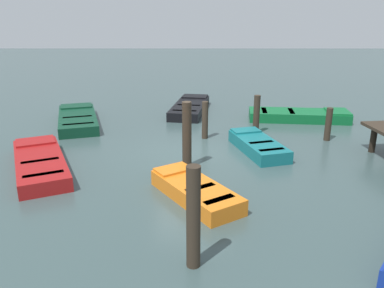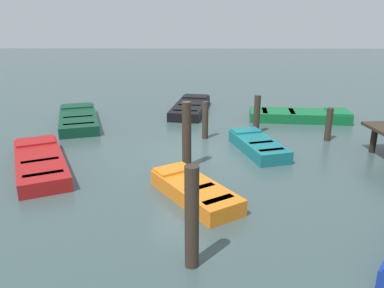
{
  "view_description": "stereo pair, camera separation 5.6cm",
  "coord_description": "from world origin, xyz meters",
  "px_view_note": "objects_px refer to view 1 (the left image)",
  "views": [
    {
      "loc": [
        12.0,
        0.02,
        4.4
      ],
      "look_at": [
        0.0,
        0.0,
        0.35
      ],
      "focal_mm": 36.47,
      "sensor_mm": 36.0,
      "label": 1
    },
    {
      "loc": [
        12.0,
        0.07,
        4.4
      ],
      "look_at": [
        0.0,
        0.0,
        0.35
      ],
      "focal_mm": 36.47,
      "sensor_mm": 36.0,
      "label": 2
    }
  ],
  "objects_px": {
    "rowboat_black": "(190,107)",
    "mooring_piling_near_right": "(256,114)",
    "rowboat_green": "(299,115)",
    "mooring_piling_far_left": "(187,135)",
    "mooring_piling_mid_left": "(328,124)",
    "mooring_piling_far_right": "(193,218)",
    "rowboat_teal": "(258,145)",
    "rowboat_orange": "(195,191)",
    "rowboat_dark_green": "(78,119)",
    "mooring_piling_near_left": "(205,120)",
    "rowboat_red": "(40,163)"
  },
  "relations": [
    {
      "from": "mooring_piling_far_left",
      "to": "mooring_piling_near_left",
      "type": "xyz_separation_m",
      "value": [
        -2.84,
        0.62,
        -0.31
      ]
    },
    {
      "from": "rowboat_dark_green",
      "to": "mooring_piling_near_left",
      "type": "bearing_deg",
      "value": -127.35
    },
    {
      "from": "rowboat_black",
      "to": "mooring_piling_near_left",
      "type": "height_order",
      "value": "mooring_piling_near_left"
    },
    {
      "from": "rowboat_dark_green",
      "to": "rowboat_green",
      "type": "distance_m",
      "value": 9.39
    },
    {
      "from": "rowboat_green",
      "to": "mooring_piling_mid_left",
      "type": "bearing_deg",
      "value": -78.24
    },
    {
      "from": "mooring_piling_mid_left",
      "to": "rowboat_orange",
      "type": "bearing_deg",
      "value": -45.63
    },
    {
      "from": "rowboat_green",
      "to": "mooring_piling_far_left",
      "type": "xyz_separation_m",
      "value": [
        5.39,
        -4.76,
        0.78
      ]
    },
    {
      "from": "mooring_piling_far_left",
      "to": "rowboat_orange",
      "type": "bearing_deg",
      "value": 6.2
    },
    {
      "from": "rowboat_orange",
      "to": "mooring_piling_far_left",
      "type": "height_order",
      "value": "mooring_piling_far_left"
    },
    {
      "from": "rowboat_red",
      "to": "mooring_piling_mid_left",
      "type": "distance_m",
      "value": 9.8
    },
    {
      "from": "rowboat_red",
      "to": "mooring_piling_near_right",
      "type": "distance_m",
      "value": 7.88
    },
    {
      "from": "rowboat_black",
      "to": "mooring_piling_mid_left",
      "type": "xyz_separation_m",
      "value": [
        4.28,
        5.0,
        0.38
      ]
    },
    {
      "from": "rowboat_black",
      "to": "mooring_piling_near_right",
      "type": "height_order",
      "value": "mooring_piling_near_right"
    },
    {
      "from": "mooring_piling_far_right",
      "to": "rowboat_red",
      "type": "bearing_deg",
      "value": -135.64
    },
    {
      "from": "rowboat_dark_green",
      "to": "rowboat_green",
      "type": "height_order",
      "value": "same"
    },
    {
      "from": "rowboat_green",
      "to": "rowboat_teal",
      "type": "relative_size",
      "value": 1.47
    },
    {
      "from": "rowboat_dark_green",
      "to": "mooring_piling_near_left",
      "type": "relative_size",
      "value": 3.1
    },
    {
      "from": "rowboat_red",
      "to": "mooring_piling_near_right",
      "type": "height_order",
      "value": "mooring_piling_near_right"
    },
    {
      "from": "rowboat_black",
      "to": "mooring_piling_far_left",
      "type": "distance_m",
      "value": 6.92
    },
    {
      "from": "rowboat_black",
      "to": "rowboat_dark_green",
      "type": "relative_size",
      "value": 0.96
    },
    {
      "from": "rowboat_dark_green",
      "to": "rowboat_orange",
      "type": "height_order",
      "value": "same"
    },
    {
      "from": "rowboat_black",
      "to": "rowboat_teal",
      "type": "bearing_deg",
      "value": -148.07
    },
    {
      "from": "rowboat_teal",
      "to": "mooring_piling_mid_left",
      "type": "height_order",
      "value": "mooring_piling_mid_left"
    },
    {
      "from": "rowboat_teal",
      "to": "mooring_piling_near_right",
      "type": "xyz_separation_m",
      "value": [
        -2.12,
        0.26,
        0.52
      ]
    },
    {
      "from": "rowboat_orange",
      "to": "mooring_piling_mid_left",
      "type": "bearing_deg",
      "value": -78.87
    },
    {
      "from": "rowboat_orange",
      "to": "mooring_piling_far_right",
      "type": "height_order",
      "value": "mooring_piling_far_right"
    },
    {
      "from": "rowboat_green",
      "to": "mooring_piling_far_left",
      "type": "height_order",
      "value": "mooring_piling_far_left"
    },
    {
      "from": "mooring_piling_near_right",
      "to": "mooring_piling_far_right",
      "type": "relative_size",
      "value": 0.75
    },
    {
      "from": "rowboat_green",
      "to": "rowboat_teal",
      "type": "bearing_deg",
      "value": -115.29
    },
    {
      "from": "rowboat_red",
      "to": "rowboat_green",
      "type": "relative_size",
      "value": 0.96
    },
    {
      "from": "rowboat_dark_green",
      "to": "mooring_piling_far_left",
      "type": "distance_m",
      "value": 6.67
    },
    {
      "from": "mooring_piling_far_left",
      "to": "rowboat_dark_green",
      "type": "bearing_deg",
      "value": -135.93
    },
    {
      "from": "rowboat_black",
      "to": "mooring_piling_near_right",
      "type": "xyz_separation_m",
      "value": [
        3.37,
        2.56,
        0.52
      ]
    },
    {
      "from": "mooring_piling_near_right",
      "to": "mooring_piling_far_right",
      "type": "distance_m",
      "value": 8.67
    },
    {
      "from": "rowboat_green",
      "to": "mooring_piling_near_left",
      "type": "relative_size",
      "value": 3.11
    },
    {
      "from": "rowboat_red",
      "to": "mooring_piling_far_left",
      "type": "xyz_separation_m",
      "value": [
        -0.2,
        4.33,
        0.78
      ]
    },
    {
      "from": "rowboat_teal",
      "to": "rowboat_orange",
      "type": "height_order",
      "value": "same"
    },
    {
      "from": "rowboat_red",
      "to": "mooring_piling_far_right",
      "type": "bearing_deg",
      "value": -160.41
    },
    {
      "from": "rowboat_black",
      "to": "mooring_piling_near_left",
      "type": "bearing_deg",
      "value": -162.7
    },
    {
      "from": "rowboat_dark_green",
      "to": "mooring_piling_far_left",
      "type": "height_order",
      "value": "mooring_piling_far_left"
    },
    {
      "from": "mooring_piling_mid_left",
      "to": "mooring_piling_far_right",
      "type": "height_order",
      "value": "mooring_piling_far_right"
    },
    {
      "from": "mooring_piling_near_right",
      "to": "rowboat_teal",
      "type": "bearing_deg",
      "value": -6.87
    },
    {
      "from": "rowboat_teal",
      "to": "mooring_piling_far_right",
      "type": "relative_size",
      "value": 1.49
    },
    {
      "from": "rowboat_red",
      "to": "rowboat_orange",
      "type": "bearing_deg",
      "value": -137.45
    },
    {
      "from": "mooring_piling_near_right",
      "to": "mooring_piling_mid_left",
      "type": "height_order",
      "value": "mooring_piling_near_right"
    },
    {
      "from": "rowboat_green",
      "to": "mooring_piling_near_left",
      "type": "bearing_deg",
      "value": -142.5
    },
    {
      "from": "rowboat_red",
      "to": "mooring_piling_mid_left",
      "type": "relative_size",
      "value": 3.42
    },
    {
      "from": "rowboat_orange",
      "to": "mooring_piling_near_right",
      "type": "xyz_separation_m",
      "value": [
        -5.62,
        2.37,
        0.52
      ]
    },
    {
      "from": "rowboat_teal",
      "to": "mooring_piling_far_right",
      "type": "xyz_separation_m",
      "value": [
        6.21,
        -2.16,
        0.76
      ]
    },
    {
      "from": "rowboat_teal",
      "to": "mooring_piling_far_right",
      "type": "bearing_deg",
      "value": 145.09
    }
  ]
}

